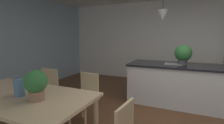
# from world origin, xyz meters

# --- Properties ---
(wall_back_kitchen) EXTENTS (10.00, 0.12, 2.70)m
(wall_back_kitchen) POSITION_xyz_m (0.00, 3.26, 1.35)
(wall_back_kitchen) COLOR white
(wall_back_kitchen) RESTS_ON ground_plane
(window_wall_left_glazing) EXTENTS (0.06, 8.40, 2.70)m
(window_wall_left_glazing) POSITION_xyz_m (-4.06, 0.00, 1.35)
(window_wall_left_glazing) COLOR #9EB7C6
(window_wall_left_glazing) RESTS_ON ground_plane
(dining_table) EXTENTS (2.00, 1.02, 0.74)m
(dining_table) POSITION_xyz_m (-1.96, -1.11, 0.68)
(dining_table) COLOR #D1B284
(dining_table) RESTS_ON ground_plane
(chair_far_right) EXTENTS (0.44, 0.44, 0.87)m
(chair_far_right) POSITION_xyz_m (-1.51, -0.23, 0.47)
(chair_far_right) COLOR tan
(chair_far_right) RESTS_ON ground_plane
(chair_far_left) EXTENTS (0.43, 0.43, 0.87)m
(chair_far_left) POSITION_xyz_m (-2.42, -0.23, 0.47)
(chair_far_left) COLOR tan
(chair_far_left) RESTS_ON ground_plane
(kitchen_island) EXTENTS (2.25, 0.92, 0.91)m
(kitchen_island) POSITION_xyz_m (-0.03, 1.33, 0.46)
(kitchen_island) COLOR silver
(kitchen_island) RESTS_ON ground_plane
(pendant_over_island_main) EXTENTS (0.23, 0.23, 0.84)m
(pendant_over_island_main) POSITION_xyz_m (-0.47, 1.33, 1.98)
(pendant_over_island_main) COLOR black
(potted_plant_on_island) EXTENTS (0.36, 0.36, 0.43)m
(potted_plant_on_island) POSITION_xyz_m (0.00, 1.33, 1.14)
(potted_plant_on_island) COLOR #4C4C51
(potted_plant_on_island) RESTS_ON kitchen_island
(potted_plant_on_table) EXTENTS (0.27, 0.27, 0.37)m
(potted_plant_on_table) POSITION_xyz_m (-1.57, -1.17, 0.95)
(potted_plant_on_table) COLOR #8C664C
(potted_plant_on_table) RESTS_ON dining_table
(vase_on_dining_table) EXTENTS (0.12, 0.12, 0.23)m
(vase_on_dining_table) POSITION_xyz_m (-1.88, -1.15, 0.86)
(vase_on_dining_table) COLOR slate
(vase_on_dining_table) RESTS_ON dining_table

